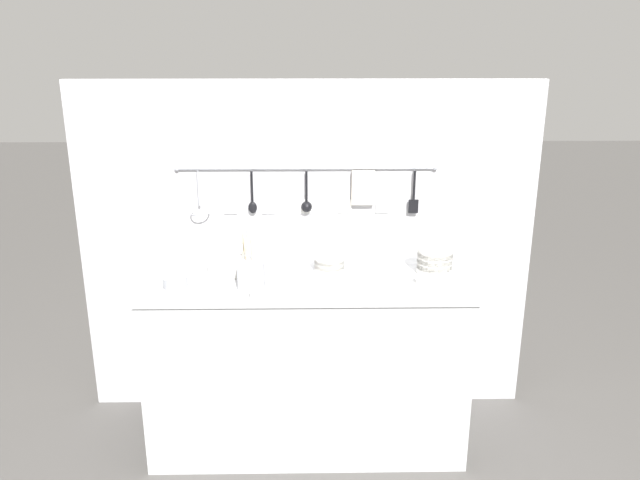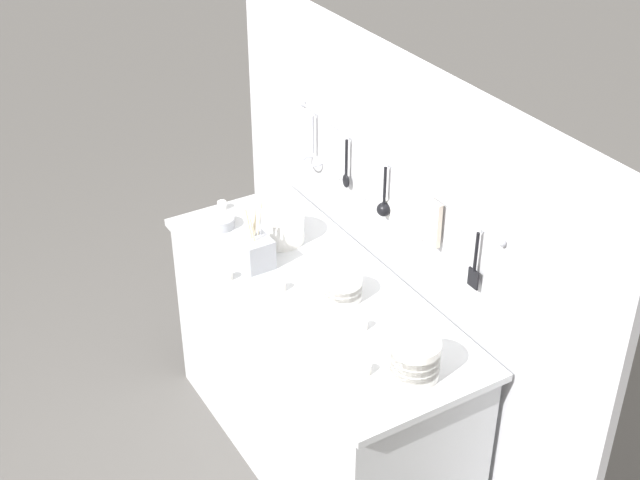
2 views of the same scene
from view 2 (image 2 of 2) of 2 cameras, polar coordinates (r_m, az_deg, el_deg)
The scene contains 13 objects.
ground_plane at distance 4.02m, azimuth -0.18°, elevation -13.34°, with size 20.00×20.00×0.00m, color #514F4C.
counter at distance 3.72m, azimuth -0.20°, elevation -8.57°, with size 1.56×0.62×0.88m.
back_wall at distance 3.60m, azimuth 4.54°, elevation -1.34°, with size 2.36×0.11×1.77m.
bowl_stack_nested_right at distance 3.01m, azimuth 6.11°, elevation -7.58°, with size 0.17×0.17×0.14m.
bowl_stack_back_corner at distance 3.37m, azimuth 1.48°, elevation -3.06°, with size 0.14×0.14×0.09m.
plate_stack at distance 3.71m, azimuth -2.54°, elevation 0.80°, with size 0.20×0.20×0.12m.
steel_mixing_bowl at distance 3.83m, azimuth -6.34°, elevation 1.13°, with size 0.11×0.11×0.04m.
cutlery_caddy at distance 3.54m, azimuth -4.08°, elevation -0.80°, with size 0.12×0.12×0.28m.
cup_mid_row at distance 3.42m, azimuth -2.52°, elevation -2.95°, with size 0.04×0.04×0.04m.
cup_front_right at distance 3.50m, azimuth -5.92°, elevation -2.25°, with size 0.04×0.04×0.04m.
cup_edge_near at distance 3.96m, azimuth -6.30°, elevation 2.22°, with size 0.04×0.04×0.04m.
cup_edge_far at distance 3.04m, azimuth 2.94°, elevation -8.24°, with size 0.04×0.04×0.04m.
cup_front_left at distance 3.23m, azimuth 2.73°, elevation -5.43°, with size 0.04×0.04×0.04m.
Camera 2 is at (2.42, -1.43, 2.87)m, focal length 50.00 mm.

